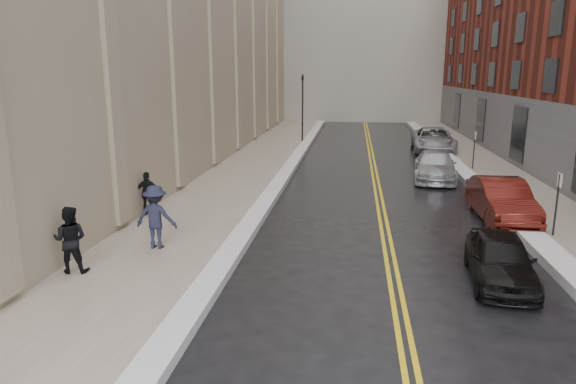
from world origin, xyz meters
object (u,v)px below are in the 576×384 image
(car_black, at_px, (501,259))
(pedestrian_b, at_px, (156,217))
(car_silver_near, at_px, (435,166))
(pedestrian_a, at_px, (70,240))
(car_silver_far, at_px, (433,140))
(pedestrian_c, at_px, (148,194))
(car_maroon, at_px, (502,200))

(car_black, height_order, pedestrian_b, pedestrian_b)
(car_silver_near, relative_size, pedestrian_a, 2.74)
(car_silver_far, height_order, pedestrian_a, pedestrian_a)
(car_silver_far, relative_size, pedestrian_c, 3.62)
(pedestrian_b, bearing_deg, car_silver_far, -116.28)
(car_maroon, relative_size, pedestrian_b, 2.40)
(car_silver_near, xyz_separation_m, car_silver_far, (1.28, 9.71, 0.11))
(car_maroon, height_order, pedestrian_c, pedestrian_c)
(car_silver_far, bearing_deg, car_silver_near, -94.63)
(pedestrian_b, relative_size, pedestrian_c, 1.18)
(car_maroon, height_order, car_silver_near, car_maroon)
(car_silver_far, bearing_deg, car_black, -90.97)
(car_maroon, bearing_deg, pedestrian_c, -174.25)
(pedestrian_a, bearing_deg, pedestrian_b, -134.91)
(pedestrian_a, bearing_deg, car_silver_near, -138.32)
(car_silver_far, xyz_separation_m, pedestrian_b, (-11.26, -21.94, 0.29))
(pedestrian_b, bearing_deg, car_black, 174.63)
(car_maroon, bearing_deg, car_silver_far, 89.35)
(car_black, height_order, car_silver_near, car_silver_near)
(car_silver_far, bearing_deg, pedestrian_a, -115.07)
(car_silver_near, height_order, pedestrian_a, pedestrian_a)
(car_silver_near, bearing_deg, car_silver_far, 88.89)
(car_black, distance_m, car_maroon, 6.25)
(car_black, relative_size, car_maroon, 0.82)
(car_silver_near, distance_m, pedestrian_b, 15.79)
(car_silver_far, bearing_deg, car_maroon, -86.94)
(pedestrian_c, bearing_deg, car_silver_far, -134.97)
(car_black, xyz_separation_m, car_maroon, (1.60, 6.04, 0.12))
(car_maroon, bearing_deg, car_black, -105.68)
(car_silver_near, distance_m, pedestrian_c, 14.59)
(car_silver_far, bearing_deg, pedestrian_c, -122.16)
(pedestrian_a, height_order, pedestrian_b, pedestrian_b)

